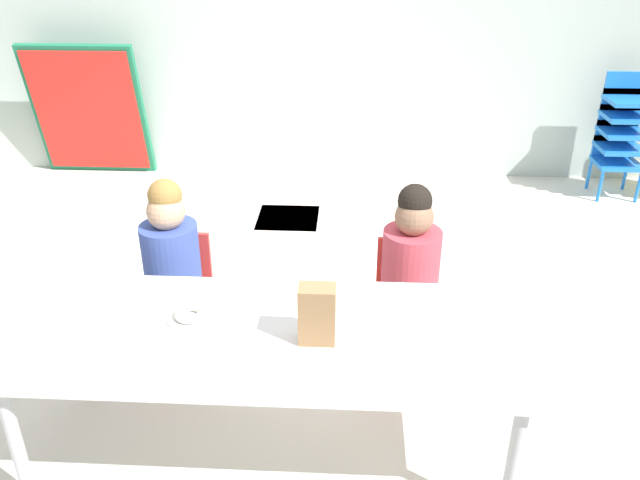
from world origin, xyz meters
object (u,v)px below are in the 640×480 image
Objects in this scene: seated_child_near_camera at (172,255)px; seated_child_middle_seat at (411,262)px; paper_plate_near_edge at (191,318)px; paper_bag_brown at (317,314)px; kid_chair_blue_stack at (622,129)px; donut_powdered_on_plate at (191,313)px; folded_activity_table at (89,111)px; craft_table at (268,340)px.

seated_child_near_camera is 1.09m from seated_child_middle_seat.
paper_bag_brown is at bearing -12.55° from paper_plate_near_edge.
kid_chair_blue_stack is 7.50× the size of donut_powdered_on_plate.
seated_child_middle_seat reaches higher than donut_powdered_on_plate.
folded_activity_table is at bearing 177.51° from kid_chair_blue_stack.
craft_table is at bearing -10.90° from paper_plate_near_edge.
craft_table is 2.06× the size of seated_child_near_camera.
craft_table is 0.31m from donut_powdered_on_plate.
paper_plate_near_edge is at bearing 169.10° from craft_table.
folded_activity_table reaches higher than paper_plate_near_edge.
seated_child_near_camera is 0.84× the size of folded_activity_table.
craft_table is at bearing 164.82° from paper_bag_brown.
kid_chair_blue_stack is at bearing 50.75° from craft_table.
folded_activity_table is 8.86× the size of donut_powdered_on_plate.
paper_plate_near_edge is at bearing -147.97° from seated_child_middle_seat.
seated_child_middle_seat is 0.84× the size of folded_activity_table.
seated_child_near_camera is at bearing -61.38° from folded_activity_table.
paper_bag_brown is 1.22× the size of paper_plate_near_edge.
paper_plate_near_edge is at bearing -133.31° from kid_chair_blue_stack.
seated_child_middle_seat is 1.02m from paper_plate_near_edge.
donut_powdered_on_plate is (1.53, -2.94, 0.07)m from folded_activity_table.
paper_bag_brown is (-2.11, -2.86, 0.17)m from kid_chair_blue_stack.
seated_child_near_camera is 4.17× the size of paper_bag_brown.
seated_child_near_camera is 2.73m from folded_activity_table.
craft_table is 0.25m from paper_bag_brown.
kid_chair_blue_stack is 4.18× the size of paper_bag_brown.
craft_table is 10.50× the size of paper_plate_near_edge.
craft_table is at bearing -129.25° from kid_chair_blue_stack.
paper_plate_near_edge is 1.47× the size of donut_powdered_on_plate.
seated_child_near_camera is at bearing -141.85° from kid_chair_blue_stack.
seated_child_near_camera is (-0.52, 0.60, 0.02)m from craft_table.
folded_activity_table is (-2.39, 2.39, -0.02)m from seated_child_middle_seat.
folded_activity_table is (-1.31, 2.39, -0.02)m from seated_child_near_camera.
folded_activity_table is 3.65m from paper_bag_brown.
paper_bag_brown is at bearing -15.18° from craft_table.
folded_activity_table reaches higher than paper_bag_brown.
paper_plate_near_edge is (-0.30, 0.06, 0.05)m from craft_table.
seated_child_middle_seat is 3.38m from folded_activity_table.
paper_bag_brown is (-0.38, -0.65, 0.14)m from seated_child_middle_seat.
folded_activity_table is at bearing 121.38° from craft_table.
seated_child_middle_seat reaches higher than paper_plate_near_edge.
craft_table is 2.06× the size of seated_child_middle_seat.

